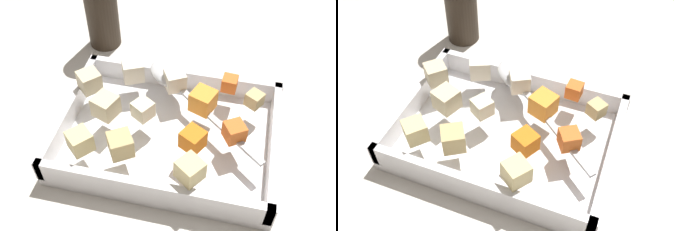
# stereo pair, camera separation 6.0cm
# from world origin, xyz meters

# --- Properties ---
(ground_plane) EXTENTS (4.00, 4.00, 0.00)m
(ground_plane) POSITION_xyz_m (0.00, 0.00, 0.00)
(ground_plane) COLOR beige
(baking_dish) EXTENTS (0.33, 0.24, 0.05)m
(baking_dish) POSITION_xyz_m (-0.00, -0.01, 0.02)
(baking_dish) COLOR silver
(baking_dish) RESTS_ON ground_plane
(carrot_chunk_near_left) EXTENTS (0.04, 0.04, 0.03)m
(carrot_chunk_near_left) POSITION_xyz_m (0.04, -0.05, 0.07)
(carrot_chunk_near_left) COLOR orange
(carrot_chunk_near_left) RESTS_ON baking_dish
(carrot_chunk_corner_sw) EXTENTS (0.04, 0.04, 0.03)m
(carrot_chunk_corner_sw) POSITION_xyz_m (0.04, 0.03, 0.07)
(carrot_chunk_corner_sw) COLOR orange
(carrot_chunk_corner_sw) RESTS_ON baking_dish
(carrot_chunk_far_left) EXTENTS (0.03, 0.03, 0.02)m
(carrot_chunk_far_left) POSITION_xyz_m (0.08, 0.08, 0.06)
(carrot_chunk_far_left) COLOR orange
(carrot_chunk_far_left) RESTS_ON baking_dish
(carrot_chunk_heap_top) EXTENTS (0.04, 0.04, 0.03)m
(carrot_chunk_heap_top) POSITION_xyz_m (0.10, -0.02, 0.07)
(carrot_chunk_heap_top) COLOR orange
(carrot_chunk_heap_top) RESTS_ON baking_dish
(potato_chunk_near_spoon) EXTENTS (0.04, 0.04, 0.03)m
(potato_chunk_near_spoon) POSITION_xyz_m (-0.04, -0.01, 0.07)
(potato_chunk_near_spoon) COLOR beige
(potato_chunk_near_spoon) RESTS_ON baking_dish
(potato_chunk_near_right) EXTENTS (0.04, 0.04, 0.03)m
(potato_chunk_near_right) POSITION_xyz_m (0.05, -0.10, 0.07)
(potato_chunk_near_right) COLOR #E0CC89
(potato_chunk_near_right) RESTS_ON baking_dish
(potato_chunk_front_center) EXTENTS (0.04, 0.04, 0.03)m
(potato_chunk_front_center) POSITION_xyz_m (-0.10, -0.01, 0.07)
(potato_chunk_front_center) COLOR beige
(potato_chunk_front_center) RESTS_ON baking_dish
(potato_chunk_under_handle) EXTENTS (0.04, 0.04, 0.03)m
(potato_chunk_under_handle) POSITION_xyz_m (-0.11, -0.08, 0.07)
(potato_chunk_under_handle) COLOR #E0CC89
(potato_chunk_under_handle) RESTS_ON baking_dish
(potato_chunk_mid_left) EXTENTS (0.03, 0.03, 0.02)m
(potato_chunk_mid_left) POSITION_xyz_m (0.12, 0.06, 0.06)
(potato_chunk_mid_left) COLOR tan
(potato_chunk_mid_left) RESTS_ON baking_dish
(potato_chunk_corner_se) EXTENTS (0.04, 0.04, 0.03)m
(potato_chunk_corner_se) POSITION_xyz_m (-0.05, -0.08, 0.07)
(potato_chunk_corner_se) COLOR tan
(potato_chunk_corner_se) RESTS_ON baking_dish
(potato_chunk_far_right) EXTENTS (0.05, 0.05, 0.03)m
(potato_chunk_far_right) POSITION_xyz_m (-0.14, 0.03, 0.07)
(potato_chunk_far_right) COLOR beige
(potato_chunk_far_right) RESTS_ON baking_dish
(parsnip_chunk_back_center) EXTENTS (0.04, 0.04, 0.03)m
(parsnip_chunk_back_center) POSITION_xyz_m (-0.08, 0.07, 0.07)
(parsnip_chunk_back_center) COLOR silver
(parsnip_chunk_back_center) RESTS_ON baking_dish
(parsnip_chunk_corner_nw) EXTENTS (0.04, 0.04, 0.03)m
(parsnip_chunk_corner_nw) POSITION_xyz_m (-0.01, 0.07, 0.07)
(parsnip_chunk_corner_nw) COLOR silver
(parsnip_chunk_corner_nw) RESTS_ON baking_dish
(serving_spoon) EXTENTS (0.21, 0.19, 0.02)m
(serving_spoon) POSITION_xyz_m (-0.01, 0.08, 0.06)
(serving_spoon) COLOR silver
(serving_spoon) RESTS_ON baking_dish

